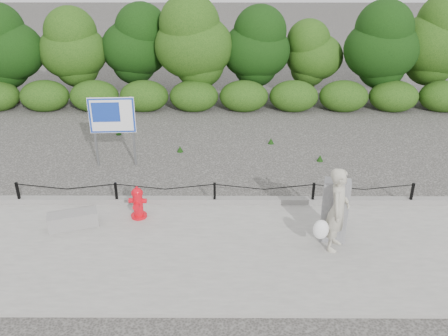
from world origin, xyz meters
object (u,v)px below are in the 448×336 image
utility_cabinet (335,210)px  fire_hydrant (138,203)px  pedestrian (337,211)px  concrete_block (73,220)px  advertising_sign (112,118)px

utility_cabinet → fire_hydrant: bearing=179.3°
pedestrian → fire_hydrant: bearing=98.9°
pedestrian → concrete_block: pedestrian is taller
pedestrian → concrete_block: 6.04m
fire_hydrant → utility_cabinet: utility_cabinet is taller
fire_hydrant → utility_cabinet: size_ratio=0.51×
advertising_sign → concrete_block: bearing=-97.7°
pedestrian → utility_cabinet: bearing=17.0°
fire_hydrant → utility_cabinet: (4.51, -0.92, 0.35)m
fire_hydrant → pedestrian: pedestrian is taller
utility_cabinet → advertising_sign: advertising_sign is taller
fire_hydrant → advertising_sign: 3.50m
concrete_block → utility_cabinet: utility_cabinet is taller
fire_hydrant → concrete_block: fire_hydrant is taller
fire_hydrant → advertising_sign: bearing=113.9°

